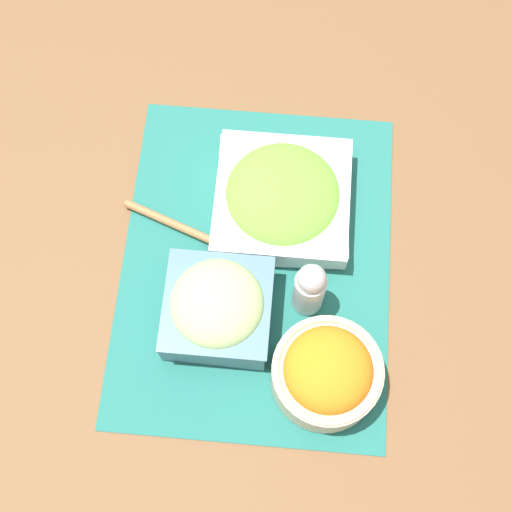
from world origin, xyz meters
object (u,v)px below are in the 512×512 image
at_px(cucumber_bowl, 218,307).
at_px(wooden_spoon, 214,241).
at_px(pepper_shaker, 310,288).
at_px(carrot_bowl, 327,373).
at_px(lettuce_bowl, 282,198).

bearing_deg(cucumber_bowl, wooden_spoon, 9.95).
bearing_deg(pepper_shaker, wooden_spoon, 61.49).
height_order(cucumber_bowl, carrot_bowl, carrot_bowl).
bearing_deg(cucumber_bowl, pepper_shaker, -74.99).
bearing_deg(lettuce_bowl, wooden_spoon, 124.85).
bearing_deg(wooden_spoon, lettuce_bowl, -55.15).
height_order(cucumber_bowl, wooden_spoon, cucumber_bowl).
xyz_separation_m(carrot_bowl, wooden_spoon, (0.18, 0.17, -0.03)).
relative_size(lettuce_bowl, wooden_spoon, 1.00).
distance_m(cucumber_bowl, pepper_shaker, 0.12).
height_order(carrot_bowl, pepper_shaker, pepper_shaker).
bearing_deg(cucumber_bowl, lettuce_bowl, -23.27).
relative_size(cucumber_bowl, wooden_spoon, 0.73).
xyz_separation_m(wooden_spoon, pepper_shaker, (-0.07, -0.14, 0.05)).
height_order(lettuce_bowl, wooden_spoon, lettuce_bowl).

